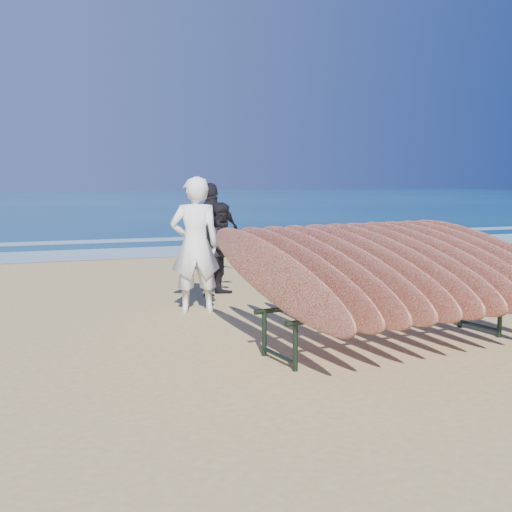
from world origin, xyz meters
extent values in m
plane|color=tan|center=(0.00, 0.00, 0.00)|extent=(120.00, 120.00, 0.00)
plane|color=navy|center=(0.00, 55.00, 0.01)|extent=(160.00, 160.00, 0.00)
plane|color=white|center=(0.00, 10.00, 0.01)|extent=(160.00, 160.00, 0.00)
plane|color=white|center=(0.00, 13.50, 0.01)|extent=(160.00, 160.00, 0.00)
cylinder|color=black|center=(-0.29, -1.14, 0.25)|extent=(0.06, 0.06, 0.50)
cylinder|color=black|center=(2.64, -0.73, 0.25)|extent=(0.06, 0.06, 0.50)
cylinder|color=black|center=(-0.38, -0.50, 0.25)|extent=(0.06, 0.06, 0.50)
cylinder|color=black|center=(2.55, -0.09, 0.25)|extent=(0.06, 0.06, 0.50)
cylinder|color=black|center=(1.17, -0.94, 0.50)|extent=(3.18, 0.50, 0.06)
cylinder|color=black|center=(1.08, -0.29, 0.50)|extent=(3.18, 0.50, 0.06)
cylinder|color=black|center=(-0.34, -0.82, 0.08)|extent=(0.13, 0.65, 0.04)
cylinder|color=black|center=(2.59, -0.41, 0.08)|extent=(0.13, 0.65, 0.04)
ellipsoid|color=maroon|center=(-0.41, -0.83, 0.95)|extent=(0.49, 2.96, 1.20)
ellipsoid|color=maroon|center=(-0.10, -0.79, 0.95)|extent=(0.49, 2.96, 1.20)
ellipsoid|color=maroon|center=(0.21, -0.74, 0.95)|extent=(0.49, 2.96, 1.20)
ellipsoid|color=maroon|center=(0.51, -0.70, 0.95)|extent=(0.49, 2.96, 1.20)
ellipsoid|color=maroon|center=(0.82, -0.66, 0.95)|extent=(0.49, 2.96, 1.20)
ellipsoid|color=maroon|center=(1.13, -0.62, 0.95)|extent=(0.49, 2.96, 1.20)
ellipsoid|color=maroon|center=(1.43, -0.57, 0.95)|extent=(0.49, 2.96, 1.20)
ellipsoid|color=maroon|center=(1.74, -0.53, 0.95)|extent=(0.49, 2.96, 1.20)
ellipsoid|color=maroon|center=(2.05, -0.49, 0.95)|extent=(0.49, 2.96, 1.20)
ellipsoid|color=maroon|center=(2.36, -0.44, 0.95)|extent=(0.49, 2.96, 1.20)
ellipsoid|color=maroon|center=(2.66, -0.40, 0.95)|extent=(0.49, 2.96, 1.20)
imported|color=white|center=(-0.48, 2.04, 0.99)|extent=(0.77, 0.55, 1.98)
imported|color=black|center=(0.30, 3.25, 0.78)|extent=(0.96, 0.93, 1.56)
imported|color=black|center=(0.64, 5.01, 0.94)|extent=(1.14, 0.59, 1.87)
camera|label=1|loc=(-2.87, -6.95, 1.94)|focal=45.00mm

